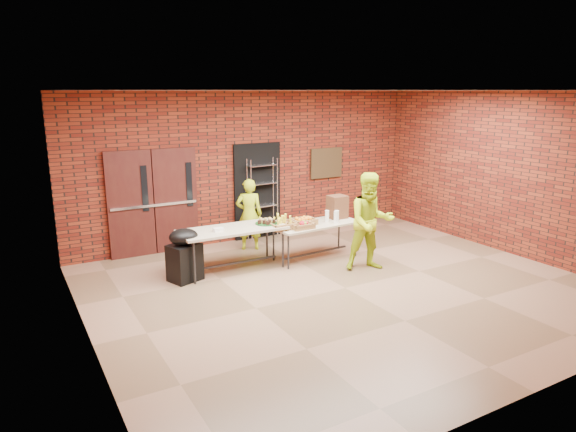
# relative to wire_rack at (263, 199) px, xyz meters

# --- Properties ---
(room) EXTENTS (8.08, 7.08, 3.28)m
(room) POSITION_rel_wire_rack_xyz_m (-0.15, -3.32, 0.71)
(room) COLOR brown
(room) RESTS_ON ground
(double_doors) EXTENTS (1.78, 0.12, 2.10)m
(double_doors) POSITION_rel_wire_rack_xyz_m (-2.35, 0.12, 0.16)
(double_doors) COLOR #3F1912
(double_doors) RESTS_ON room
(dark_doorway) EXTENTS (1.10, 0.06, 2.10)m
(dark_doorway) POSITION_rel_wire_rack_xyz_m (-0.05, 0.14, 0.16)
(dark_doorway) COLOR black
(dark_doorway) RESTS_ON room
(bronze_plaque) EXTENTS (0.85, 0.04, 0.70)m
(bronze_plaque) POSITION_rel_wire_rack_xyz_m (1.75, 0.13, 0.66)
(bronze_plaque) COLOR #3C2E18
(bronze_plaque) RESTS_ON room
(wire_rack) EXTENTS (0.67, 0.27, 1.78)m
(wire_rack) POSITION_rel_wire_rack_xyz_m (0.00, 0.00, 0.00)
(wire_rack) COLOR silver
(wire_rack) RESTS_ON room
(table_left) EXTENTS (1.94, 0.83, 0.79)m
(table_left) POSITION_rel_wire_rack_xyz_m (-1.41, -1.58, -0.17)
(table_left) COLOR #BFB192
(table_left) RESTS_ON room
(table_right) EXTENTS (1.77, 0.84, 0.71)m
(table_right) POSITION_rel_wire_rack_xyz_m (0.25, -1.75, -0.24)
(table_right) COLOR #BFB192
(table_right) RESTS_ON room
(basket_bananas) EXTENTS (0.47, 0.37, 0.15)m
(basket_bananas) POSITION_rel_wire_rack_xyz_m (-0.48, -1.77, -0.12)
(basket_bananas) COLOR #A77043
(basket_bananas) RESTS_ON table_right
(basket_oranges) EXTENTS (0.44, 0.34, 0.14)m
(basket_oranges) POSITION_rel_wire_rack_xyz_m (0.02, -1.70, -0.12)
(basket_oranges) COLOR #A77043
(basket_oranges) RESTS_ON table_right
(basket_apples) EXTENTS (0.42, 0.33, 0.13)m
(basket_apples) POSITION_rel_wire_rack_xyz_m (-0.17, -1.93, -0.13)
(basket_apples) COLOR #A77043
(basket_apples) RESTS_ON table_right
(muffin_tray) EXTENTS (0.41, 0.41, 0.10)m
(muffin_tray) POSITION_rel_wire_rack_xyz_m (-0.73, -1.59, -0.05)
(muffin_tray) COLOR #134919
(muffin_tray) RESTS_ON table_left
(napkin_box) EXTENTS (0.18, 0.12, 0.06)m
(napkin_box) POSITION_rel_wire_rack_xyz_m (-1.71, -1.63, -0.07)
(napkin_box) COLOR white
(napkin_box) RESTS_ON table_left
(coffee_dispenser) EXTENTS (0.35, 0.31, 0.46)m
(coffee_dispenser) POSITION_rel_wire_rack_xyz_m (0.86, -1.60, 0.04)
(coffee_dispenser) COLOR brown
(coffee_dispenser) RESTS_ON table_right
(cup_stack_front) EXTENTS (0.08, 0.08, 0.24)m
(cup_stack_front) POSITION_rel_wire_rack_xyz_m (0.60, -1.93, -0.07)
(cup_stack_front) COLOR white
(cup_stack_front) RESTS_ON table_right
(cup_stack_mid) EXTENTS (0.08, 0.08, 0.25)m
(cup_stack_mid) POSITION_rel_wire_rack_xyz_m (0.62, -1.93, -0.06)
(cup_stack_mid) COLOR white
(cup_stack_mid) RESTS_ON table_right
(cup_stack_back) EXTENTS (0.08, 0.08, 0.23)m
(cup_stack_back) POSITION_rel_wire_rack_xyz_m (0.51, -1.77, -0.07)
(cup_stack_back) COLOR white
(cup_stack_back) RESTS_ON table_right
(covered_grill) EXTENTS (0.62, 0.57, 0.92)m
(covered_grill) POSITION_rel_wire_rack_xyz_m (-2.35, -1.65, -0.43)
(covered_grill) COLOR black
(covered_grill) RESTS_ON room
(volunteer_woman) EXTENTS (0.63, 0.54, 1.47)m
(volunteer_woman) POSITION_rel_wire_rack_xyz_m (-0.60, -0.56, -0.16)
(volunteer_woman) COLOR #B4D217
(volunteer_woman) RESTS_ON room
(volunteer_man) EXTENTS (1.04, 0.93, 1.79)m
(volunteer_man) POSITION_rel_wire_rack_xyz_m (0.79, -2.75, 0.00)
(volunteer_man) COLOR #B4D217
(volunteer_man) RESTS_ON room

